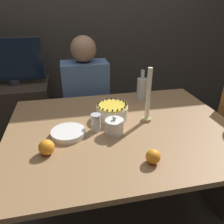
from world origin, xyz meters
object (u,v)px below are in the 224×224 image
sugar_shaker (96,122)px  candle (148,100)px  bottle (142,89)px  tv_monitor (11,61)px  sugar_bowl (114,126)px  person_man_blue_shirt (87,112)px  cake (112,111)px

sugar_shaker → candle: 0.35m
bottle → tv_monitor: tv_monitor is taller
sugar_bowl → tv_monitor: bearing=122.7°
candle → person_man_blue_shirt: size_ratio=0.28×
sugar_shaker → candle: candle is taller
sugar_bowl → candle: bearing=24.6°
sugar_shaker → sugar_bowl: bearing=-30.4°
tv_monitor → candle: bearing=-47.1°
person_man_blue_shirt → cake: bearing=100.5°
bottle → person_man_blue_shirt: (-0.40, 0.36, -0.33)m
sugar_bowl → person_man_blue_shirt: size_ratio=0.09×
sugar_bowl → bottle: (0.32, 0.44, 0.05)m
bottle → candle: bearing=-103.4°
sugar_shaker → candle: bearing=8.6°
bottle → tv_monitor: size_ratio=0.39×
bottle → sugar_bowl: bearing=-125.4°
sugar_bowl → sugar_shaker: size_ratio=1.07×
candle → bottle: size_ratio=1.47×
cake → candle: 0.25m
person_man_blue_shirt → tv_monitor: (-0.66, 0.37, 0.43)m
sugar_bowl → bottle: 0.55m
sugar_shaker → person_man_blue_shirt: (0.01, 0.74, -0.29)m
candle → bottle: candle is taller
sugar_bowl → person_man_blue_shirt: (-0.09, 0.80, -0.28)m
sugar_bowl → bottle: bearing=54.6°
person_man_blue_shirt → tv_monitor: 0.87m
person_man_blue_shirt → tv_monitor: size_ratio=2.01×
sugar_bowl → sugar_shaker: (-0.10, 0.06, 0.01)m
candle → cake: bearing=158.2°
cake → person_man_blue_shirt: size_ratio=0.17×
person_man_blue_shirt → bottle: bearing=138.4°
cake → bottle: bottle is taller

